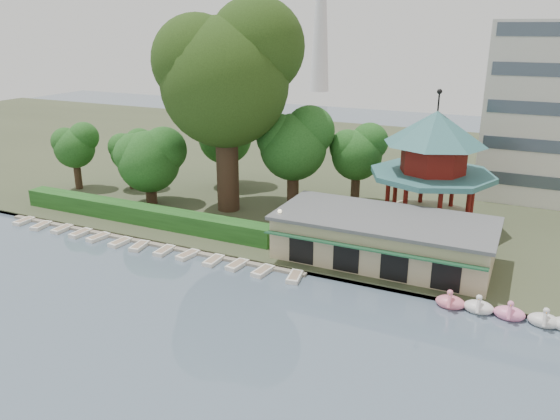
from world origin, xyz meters
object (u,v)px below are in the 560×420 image
Objects in this scene: boathouse at (383,238)px; big_tree at (227,71)px; dock at (146,240)px; pavilion at (433,158)px.

boathouse is 0.83× the size of big_tree.
boathouse is at bearing 12.24° from dock.
big_tree is at bearing -169.70° from pavilion.
big_tree is (-20.82, -3.78, 7.82)m from pavilion.
big_tree is at bearing 73.89° from dock.
big_tree reaches higher than dock.
boathouse is at bearing -101.28° from pavilion.
dock is 19.03m from big_tree.
boathouse is 11.43m from pavilion.
dock is 22.62m from boathouse.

